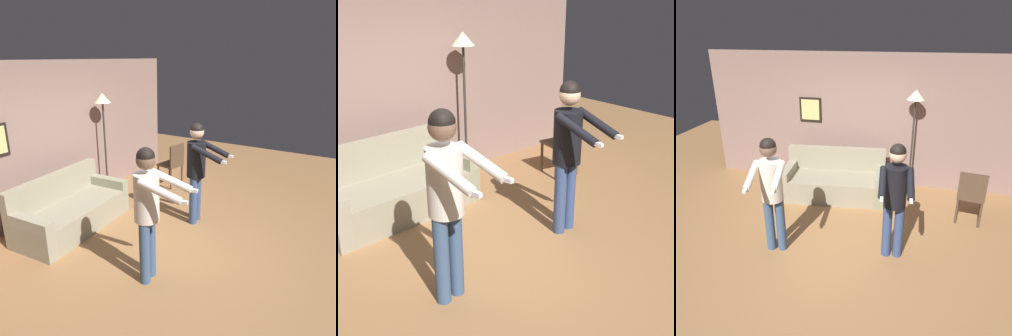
% 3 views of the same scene
% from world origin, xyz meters
% --- Properties ---
extents(ground_plane, '(12.00, 12.00, 0.00)m').
position_xyz_m(ground_plane, '(0.00, 0.00, 0.00)').
color(ground_plane, '#95683F').
extents(back_wall_assembly, '(6.40, 0.09, 2.60)m').
position_xyz_m(back_wall_assembly, '(-0.01, 2.29, 1.30)').
color(back_wall_assembly, '#886A61').
rests_on(back_wall_assembly, ground_plane).
extents(couch, '(1.96, 1.00, 0.87)m').
position_xyz_m(couch, '(-0.42, 1.53, 0.28)').
color(couch, gray).
rests_on(couch, ground_plane).
extents(torchiere_lamp, '(0.31, 0.31, 2.00)m').
position_xyz_m(torchiere_lamp, '(0.97, 2.01, 1.65)').
color(torchiere_lamp, '#332D28').
rests_on(torchiere_lamp, ground_plane).
extents(person_standing_left, '(0.51, 0.73, 1.71)m').
position_xyz_m(person_standing_left, '(-0.84, -0.30, 1.04)').
color(person_standing_left, '#395274').
rests_on(person_standing_left, ground_plane).
extents(person_standing_right, '(0.47, 0.71, 1.68)m').
position_xyz_m(person_standing_right, '(0.81, -0.09, 1.02)').
color(person_standing_right, navy).
rests_on(person_standing_right, ground_plane).
extents(dining_chair_distant, '(0.49, 0.49, 0.93)m').
position_xyz_m(dining_chair_distant, '(1.97, 1.05, 0.53)').
color(dining_chair_distant, '#4C3828').
rests_on(dining_chair_distant, ground_plane).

